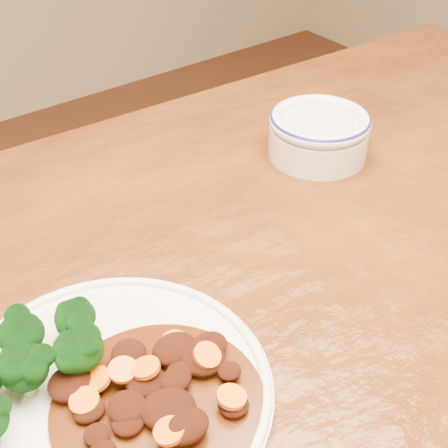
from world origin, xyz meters
TOP-DOWN VIEW (x-y plane):
  - dining_table at (-0.00, 0.00)m, footprint 1.54×0.97m
  - dinner_plate at (-0.22, -0.01)m, footprint 0.29×0.29m
  - broccoli_florets at (-0.27, 0.03)m, footprint 0.15×0.11m
  - mince_stew at (-0.19, -0.05)m, footprint 0.18×0.18m
  - dip_bowl at (0.22, 0.18)m, footprint 0.14×0.14m

SIDE VIEW (x-z plane):
  - dining_table at x=0.00m, z-range 0.30..1.05m
  - dinner_plate at x=-0.22m, z-range 0.75..0.77m
  - mince_stew at x=-0.19m, z-range 0.76..0.79m
  - dip_bowl at x=0.22m, z-range 0.75..0.82m
  - broccoli_florets at x=-0.27m, z-range 0.77..0.82m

